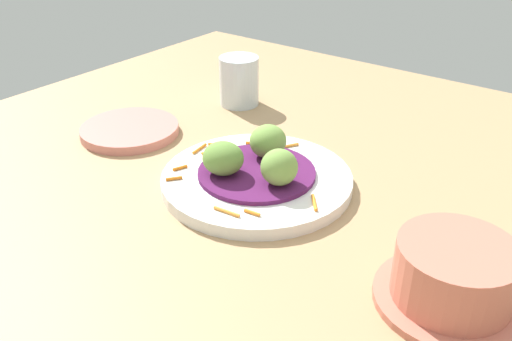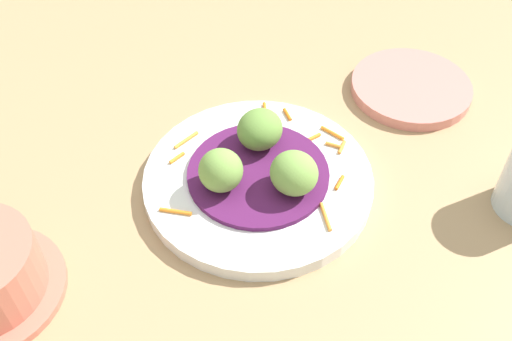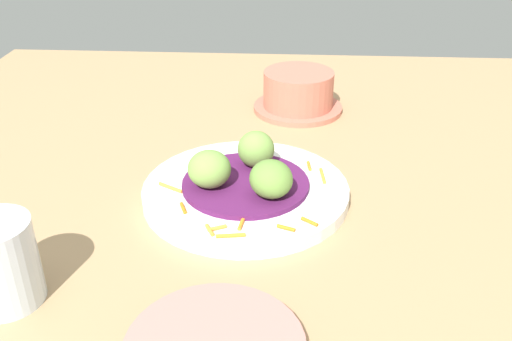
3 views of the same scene
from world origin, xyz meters
The scene contains 9 objects.
table_surface centered at (0.00, 0.00, 1.00)cm, with size 110.00×110.00×2.00cm, color tan.
main_plate centered at (1.53, 1.91, 2.80)cm, with size 24.19×24.19×1.60cm, color white.
cabbage_bed centered at (1.53, 1.91, 3.89)cm, with size 14.89×14.89×0.59cm, color #51194C.
carrot_garnish centered at (0.83, 4.95, 3.80)cm, with size 19.68×21.47×0.40cm.
guac_scoop_left centered at (5.55, 3.12, 6.36)cm, with size 4.75×4.95×4.35cm, color #759E47.
guac_scoop_center centered at (-1.53, 4.79, 6.27)cm, with size 4.80×5.17×4.17cm, color olive.
guac_scoop_right centered at (0.56, -2.17, 6.42)cm, with size 4.48×4.48×4.47cm, color #759E47.
terracotta_bowl centered at (-4.69, -25.33, 4.98)cm, with size 14.07×14.07×6.38cm.
water_glass centered at (21.68, 20.89, 6.09)cm, with size 6.61×6.61×8.18cm, color silver.
Camera 3 is at (-3.21, 59.26, 37.15)cm, focal length 39.88 mm.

